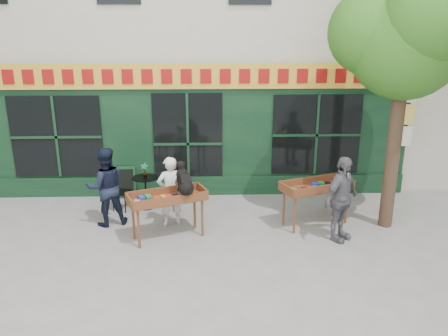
{
  "coord_description": "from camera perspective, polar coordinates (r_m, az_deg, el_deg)",
  "views": [
    {
      "loc": [
        0.52,
        -8.23,
        3.95
      ],
      "look_at": [
        0.83,
        0.5,
        1.27
      ],
      "focal_mm": 35.0,
      "sensor_mm": 36.0,
      "label": 1
    }
  ],
  "objects": [
    {
      "name": "ground",
      "position": [
        9.14,
        -5.14,
        -8.6
      ],
      "size": [
        80.0,
        80.0,
        0.0
      ],
      "primitive_type": "plane",
      "color": "slate",
      "rests_on": "ground"
    },
    {
      "name": "street_tree",
      "position": [
        9.4,
        22.98,
        16.76
      ],
      "size": [
        3.05,
        2.9,
        5.6
      ],
      "color": "#382619",
      "rests_on": "ground"
    },
    {
      "name": "chalkboard",
      "position": [
        11.21,
        -12.91,
        -1.84
      ],
      "size": [
        0.57,
        0.24,
        0.79
      ],
      "rotation": [
        0.0,
        0.0,
        0.09
      ],
      "color": "black",
      "rests_on": "ground"
    },
    {
      "name": "man_left",
      "position": [
        9.58,
        -15.19,
        -2.39
      ],
      "size": [
        1.0,
        0.89,
        1.71
      ],
      "primitive_type": "imported",
      "rotation": [
        0.0,
        0.0,
        3.49
      ],
      "color": "black",
      "rests_on": "ground"
    },
    {
      "name": "man_right",
      "position": [
        8.85,
        15.03,
        -3.97
      ],
      "size": [
        1.04,
        0.97,
        1.72
      ],
      "primitive_type": "imported",
      "rotation": [
        0.0,
        0.0,
        0.7
      ],
      "color": "#545459",
      "rests_on": "ground"
    },
    {
      "name": "woman",
      "position": [
        9.34,
        -7.06,
        -3.04
      ],
      "size": [
        0.65,
        0.54,
        1.52
      ],
      "primitive_type": "imported",
      "rotation": [
        0.0,
        0.0,
        3.53
      ],
      "color": "silver",
      "rests_on": "ground"
    },
    {
      "name": "book_cart_center",
      "position": [
        8.71,
        -7.42,
        -4.11
      ],
      "size": [
        1.62,
        1.14,
        0.99
      ],
      "rotation": [
        0.0,
        0.0,
        0.39
      ],
      "color": "brown",
      "rests_on": "ground"
    },
    {
      "name": "potted_plant",
      "position": [
        10.26,
        -10.33,
        -0.3
      ],
      "size": [
        0.18,
        0.12,
        0.34
      ],
      "primitive_type": "imported",
      "rotation": [
        0.0,
        0.0,
        0.0
      ],
      "color": "gray",
      "rests_on": "bistro_table"
    },
    {
      "name": "dog",
      "position": [
        8.48,
        -5.22,
        -1.27
      ],
      "size": [
        0.54,
        0.68,
        0.6
      ],
      "primitive_type": null,
      "rotation": [
        0.0,
        0.0,
        0.39
      ],
      "color": "black",
      "rests_on": "book_cart_center"
    },
    {
      "name": "bistro_chair_left",
      "position": [
        10.42,
        -13.74,
        -2.43
      ],
      "size": [
        0.45,
        0.44,
        0.95
      ],
      "rotation": [
        0.0,
        0.0,
        1.31
      ],
      "color": "black",
      "rests_on": "ground"
    },
    {
      "name": "bistro_table",
      "position": [
        10.39,
        -10.21,
        -2.35
      ],
      "size": [
        0.6,
        0.6,
        0.76
      ],
      "color": "black",
      "rests_on": "ground"
    },
    {
      "name": "book_cart_right",
      "position": [
        9.46,
        11.99,
        -2.62
      ],
      "size": [
        1.62,
        1.1,
        0.99
      ],
      "rotation": [
        0.0,
        0.0,
        0.36
      ],
      "color": "brown",
      "rests_on": "ground"
    },
    {
      "name": "bistro_chair_right",
      "position": [
        10.4,
        -6.72,
        -2.08
      ],
      "size": [
        0.5,
        0.49,
        0.95
      ],
      "rotation": [
        0.0,
        0.0,
        -1.04
      ],
      "color": "black",
      "rests_on": "ground"
    }
  ]
}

